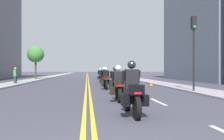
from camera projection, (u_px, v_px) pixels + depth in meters
The scene contains 18 objects.
ground_plane at pixel (87, 77), 50.66m from camera, with size 264.00×264.00×0.00m, color #3E3D49.
sidewalk_left at pixel (51, 77), 49.97m from camera, with size 2.20×144.00×0.12m, color #929E94.
sidewalk_right at pixel (123, 77), 51.35m from camera, with size 2.20×144.00×0.12m, color #9B909D.
centreline_yellow_inner at pixel (87, 77), 50.65m from camera, with size 0.12×132.00×0.01m, color yellow.
centreline_yellow_outer at pixel (88, 77), 50.67m from camera, with size 0.12×132.00×0.01m, color yellow.
lane_dashes_white at pixel (112, 81), 32.04m from camera, with size 0.14×56.40×0.01m.
building_right_1 at pixel (219, 17), 33.86m from camera, with size 9.60×17.72×16.74m.
motorcycle_0 at pixel (132, 94), 7.75m from camera, with size 0.77×2.27×1.68m.
motorcycle_1 at pixel (118, 87), 11.37m from camera, with size 0.78×2.17×1.61m.
motorcycle_2 at pixel (115, 82), 15.03m from camera, with size 0.77×2.16×1.59m.
motorcycle_3 at pixel (106, 80), 18.39m from camera, with size 0.76×2.15×1.61m.
motorcycle_4 at pixel (104, 78), 22.03m from camera, with size 0.76×2.25×1.66m.
motorcycle_5 at pixel (105, 77), 25.50m from camera, with size 0.78×2.17×1.60m.
motorcycle_6 at pixel (100, 76), 28.98m from camera, with size 0.76×2.22×1.62m.
traffic_cone_0 at pixel (151, 83), 21.38m from camera, with size 0.36×0.36×0.63m.
traffic_light_near at pixel (194, 40), 15.67m from camera, with size 0.28×0.38×4.69m.
pedestrian_2 at pixel (15, 76), 24.39m from camera, with size 0.26×0.38×1.63m.
street_tree_0 at pixel (36, 54), 36.22m from camera, with size 2.35×2.35×4.79m.
Camera 1 is at (-0.03, -2.89, 1.39)m, focal length 41.00 mm.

